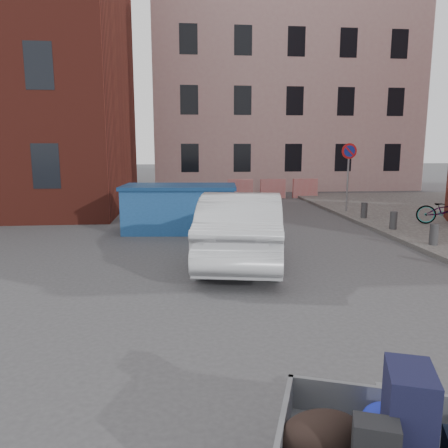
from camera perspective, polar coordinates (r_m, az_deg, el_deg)
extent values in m
plane|color=#38383A|center=(7.62, -1.33, -10.23)|extent=(120.00, 120.00, 0.00)
cube|color=#C79999|center=(30.16, 7.31, 18.32)|extent=(16.00, 8.00, 14.00)
cylinder|color=gray|center=(17.90, 15.86, 5.78)|extent=(0.07, 0.07, 2.60)
cylinder|color=red|center=(17.84, 16.04, 9.14)|extent=(0.60, 0.03, 0.60)
cylinder|color=navy|center=(17.83, 16.07, 9.14)|extent=(0.44, 0.03, 0.44)
cylinder|color=#3A3A3D|center=(12.59, 25.73, -1.22)|extent=(0.22, 0.22, 0.55)
cylinder|color=#3A3A3D|center=(14.48, 21.26, 0.45)|extent=(0.22, 0.22, 0.55)
cylinder|color=#3A3A3D|center=(16.45, 17.83, 1.74)|extent=(0.22, 0.22, 0.55)
cube|color=red|center=(22.44, 2.17, 4.60)|extent=(1.30, 0.18, 1.00)
cube|color=red|center=(22.73, 6.43, 4.61)|extent=(1.30, 0.18, 1.00)
cube|color=red|center=(23.14, 10.57, 4.60)|extent=(1.30, 0.18, 1.00)
cube|color=slate|center=(3.48, 7.69, -25.20)|extent=(0.41, 1.05, 0.28)
cube|color=slate|center=(3.95, 20.84, -21.20)|extent=(1.52, 0.58, 0.28)
cube|color=slate|center=(4.38, 20.07, -21.41)|extent=(0.31, 0.69, 0.06)
cube|color=#171838|center=(3.44, 22.90, -22.28)|extent=(0.44, 0.53, 0.70)
ellipsoid|color=black|center=(3.41, 12.78, -25.45)|extent=(0.69, 0.54, 0.36)
ellipsoid|color=#1522A3|center=(3.80, 20.32, -22.85)|extent=(0.44, 0.40, 0.24)
cube|color=#1D4C8A|center=(13.78, -5.80, 1.82)|extent=(3.52, 1.99, 1.35)
cube|color=navy|center=(13.69, -5.86, 4.86)|extent=(3.65, 2.11, 0.11)
imported|color=#BABCC2|center=(10.12, 2.33, -0.37)|extent=(2.56, 5.15, 1.62)
imported|color=black|center=(15.97, 27.04, 1.60)|extent=(1.90, 1.33, 0.95)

